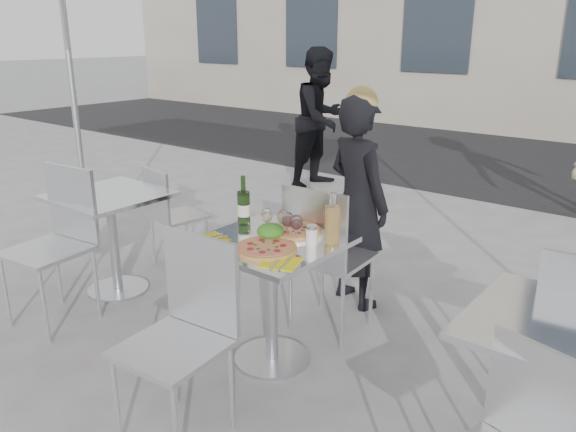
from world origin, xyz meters
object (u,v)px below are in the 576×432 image
Objects in this scene: pizza_near at (266,248)px; pizza_far at (296,231)px; wineglass_white_b at (283,218)px; wineglass_red_a at (288,221)px; salad_plate at (271,232)px; napkin_right at (281,262)px; chair_far at (324,249)px; carafe at (332,225)px; wineglass_red_b at (297,223)px; wine_bottle at (244,206)px; pedestrian_a at (321,118)px; chair_near at (186,322)px; wineglass_white_a at (267,216)px; napkin_left at (209,239)px; main_table at (271,275)px; side_chair_lfar at (169,209)px; side_table_left at (112,222)px; side_chair_lnear at (59,232)px; side_table_right at (558,372)px; woman_diner at (358,203)px; sugar_shaker at (312,235)px.

pizza_far is (-0.03, 0.29, 0.01)m from pizza_near.
wineglass_white_b is 1.00× the size of wineglass_red_a.
salad_plate is 0.97× the size of napkin_right.
chair_far is 3.35× the size of carafe.
wineglass_white_b is 1.00× the size of wineglass_red_b.
pedestrian_a is at bearing 118.68° from wine_bottle.
chair_far is 0.48m from salad_plate.
chair_near reaches higher than pizza_near.
wineglass_white_a is (2.05, -3.40, 0.02)m from pedestrian_a.
main_table is at bearing 50.53° from napkin_left.
wineglass_red_b is 0.73× the size of napkin_left.
side_chair_lfar is 1.73m from wineglass_red_a.
side_table_left is at bearing -166.34° from pedestrian_a.
side_chair_lfar is 3.62× the size of napkin_right.
salad_plate is (-0.02, 0.02, 0.25)m from main_table.
wineglass_red_a is (0.05, -0.02, 0.00)m from wineglass_white_b.
side_chair_lnear is 1.66m from wineglass_red_b.
carafe is 0.19m from wineglass_red_b.
wineglass_white_a reaches higher than side_table_right.
main_table is 2.25× the size of pizza_far.
carafe reaches higher than napkin_left.
pizza_near is 0.17m from salad_plate.
sugar_shaker is at bearing 124.23° from woman_diner.
pedestrian_a reaches higher than side_chair_lnear.
pedestrian_a is 4.11m from sugar_shaker.
wine_bottle is 0.51m from sugar_shaker.
wine_bottle reaches higher than chair_near.
main_table is 4.76× the size of wineglass_white_b.
side_chair_lnear is 3.43× the size of wine_bottle.
chair_far is 6.17× the size of wineglass_white_b.
main_table is 2.30× the size of pizza_near.
wineglass_white_b reaches higher than pizza_far.
napkin_left is (-0.31, -0.37, -0.01)m from pizza_far.
napkin_right is at bearing 63.63° from chair_near.
chair_far is at bearing 81.87° from salad_plate.
wineglass_red_b is at bearing -14.32° from wineglass_white_b.
pedestrian_a is 3.94m from pizza_far.
pedestrian_a reaches higher than chair_far.
napkin_left is (-0.34, -0.27, -0.11)m from wineglass_red_a.
main_table is 0.68m from chair_near.
pizza_near is 0.98× the size of pizza_far.
wineglass_white_a is (0.22, -0.05, -0.00)m from wine_bottle.
chair_far is at bearing -140.81° from pedestrian_a.
side_table_right is 5.02m from pedestrian_a.
chair_far reaches higher than chair_near.
main_table is 1.00× the size of side_table_left.
salad_plate is (1.48, 0.02, 0.25)m from side_table_left.
wineglass_white_a is at bearing 144.05° from main_table.
wineglass_red_a is (0.14, 0.01, 0.00)m from wineglass_white_a.
pizza_far reaches higher than pizza_near.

